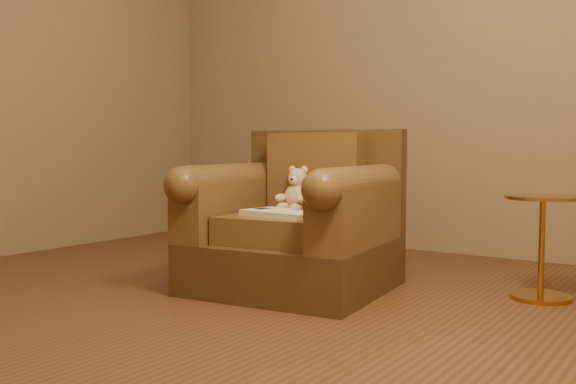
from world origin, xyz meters
The scene contains 5 objects.
floor centered at (0.00, 0.00, 0.00)m, with size 4.00×4.00×0.00m, color brown.
armchair centered at (0.10, 0.53, 0.31)m, with size 0.98×0.94×0.80m.
teddy_bear centered at (0.05, 0.60, 0.47)m, with size 0.17×0.19×0.24m.
guidebook centered at (0.15, 0.34, 0.40)m, with size 0.39×0.26×0.03m.
side_table centered at (1.18, 0.97, 0.26)m, with size 0.35×0.35×0.49m.
Camera 1 is at (1.88, -2.13, 0.71)m, focal length 40.00 mm.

